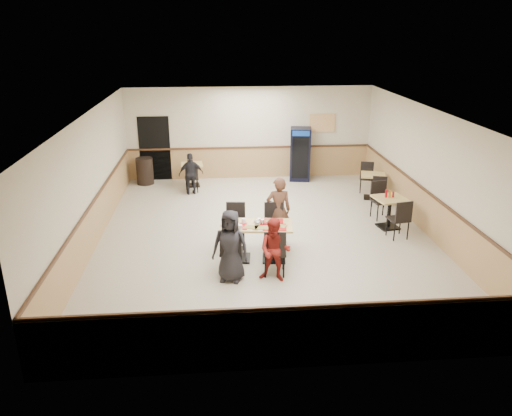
{
  "coord_description": "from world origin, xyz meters",
  "views": [
    {
      "loc": [
        -1.17,
        -11.13,
        4.86
      ],
      "look_at": [
        -0.26,
        -0.5,
        0.92
      ],
      "focal_mm": 35.0,
      "sensor_mm": 36.0,
      "label": 1
    }
  ],
  "objects": [
    {
      "name": "diner_man_opposite",
      "position": [
        0.28,
        -0.39,
        0.8
      ],
      "size": [
        0.59,
        0.39,
        1.6
      ],
      "primitive_type": "imported",
      "rotation": [
        0.0,
        0.0,
        3.16
      ],
      "color": "#533223",
      "rests_on": "ground"
    },
    {
      "name": "side_table_far_chair_south",
      "position": [
        3.44,
        1.94,
        0.47
      ],
      "size": [
        0.53,
        0.53,
        0.93
      ],
      "primitive_type": null,
      "rotation": [
        0.0,
        0.0,
        2.86
      ],
      "color": "black",
      "rests_on": "ground"
    },
    {
      "name": "back_table_chair_lone",
      "position": [
        -1.89,
        3.63,
        0.45
      ],
      "size": [
        0.46,
        0.46,
        0.91
      ],
      "primitive_type": null,
      "rotation": [
        0.0,
        0.0,
        3.23
      ],
      "color": "black",
      "rests_on": "ground"
    },
    {
      "name": "pepsi_cooler",
      "position": [
        1.63,
        4.59,
        0.86
      ],
      "size": [
        0.75,
        0.75,
        1.72
      ],
      "rotation": [
        0.0,
        0.0,
        -0.16
      ],
      "color": "black",
      "rests_on": "ground"
    },
    {
      "name": "trash_bin",
      "position": [
        -3.41,
        4.55,
        0.43
      ],
      "size": [
        0.54,
        0.54,
        0.85
      ],
      "primitive_type": "cylinder",
      "color": "black",
      "rests_on": "ground"
    },
    {
      "name": "main_chairs",
      "position": [
        -0.37,
        -1.26,
        0.52
      ],
      "size": [
        1.55,
        1.94,
        1.05
      ],
      "rotation": [
        0.0,
        0.0,
        -0.11
      ],
      "color": "black",
      "rests_on": "ground"
    },
    {
      "name": "side_table_near",
      "position": [
        3.17,
        0.27,
        0.53
      ],
      "size": [
        0.87,
        0.87,
        0.8
      ],
      "rotation": [
        0.0,
        0.0,
        0.18
      ],
      "color": "black",
      "rests_on": "ground"
    },
    {
      "name": "diner_woman_right",
      "position": [
        -0.03,
        -2.24,
        0.66
      ],
      "size": [
        0.77,
        0.68,
        1.32
      ],
      "primitive_type": "imported",
      "rotation": [
        0.0,
        0.0,
        -0.32
      ],
      "color": "maroon",
      "rests_on": "ground"
    },
    {
      "name": "back_table",
      "position": [
        -1.89,
        4.2,
        0.48
      ],
      "size": [
        0.72,
        0.72,
        0.72
      ],
      "rotation": [
        0.0,
        0.0,
        0.09
      ],
      "color": "black",
      "rests_on": "ground"
    },
    {
      "name": "room_shell",
      "position": [
        1.78,
        2.55,
        0.58
      ],
      "size": [
        10.0,
        10.0,
        10.0
      ],
      "color": "silver",
      "rests_on": "ground"
    },
    {
      "name": "tabletop_clutter",
      "position": [
        -0.37,
        -1.34,
        0.85
      ],
      "size": [
        1.43,
        0.71,
        0.12
      ],
      "rotation": [
        0.0,
        0.0,
        -0.11
      ],
      "color": "red",
      "rests_on": "main_table"
    },
    {
      "name": "diner_woman_left",
      "position": [
        -0.91,
        -2.15,
        0.74
      ],
      "size": [
        0.83,
        0.66,
        1.49
      ],
      "primitive_type": "imported",
      "rotation": [
        0.0,
        0.0,
        -0.28
      ],
      "color": "black",
      "rests_on": "ground"
    },
    {
      "name": "side_table_far",
      "position": [
        3.44,
        2.53,
        0.49
      ],
      "size": [
        0.85,
        0.85,
        0.73
      ],
      "rotation": [
        0.0,
        0.0,
        -0.28
      ],
      "color": "black",
      "rests_on": "ground"
    },
    {
      "name": "ground",
      "position": [
        0.0,
        0.0,
        0.0
      ],
      "size": [
        10.0,
        10.0,
        0.0
      ],
      "primitive_type": "plane",
      "color": "beige",
      "rests_on": "ground"
    },
    {
      "name": "side_table_near_chair_south",
      "position": [
        3.17,
        -0.37,
        0.5
      ],
      "size": [
        0.54,
        0.54,
        1.01
      ],
      "primitive_type": null,
      "rotation": [
        0.0,
        0.0,
        3.32
      ],
      "color": "black",
      "rests_on": "ground"
    },
    {
      "name": "side_table_far_chair_north",
      "position": [
        3.44,
        3.12,
        0.47
      ],
      "size": [
        0.53,
        0.53,
        0.93
      ],
      "primitive_type": null,
      "rotation": [
        0.0,
        0.0,
        -0.28
      ],
      "color": "black",
      "rests_on": "ground"
    },
    {
      "name": "lone_diner",
      "position": [
        -1.89,
        3.39,
        0.63
      ],
      "size": [
        0.78,
        0.44,
        1.26
      ],
      "primitive_type": "imported",
      "rotation": [
        0.0,
        0.0,
        3.33
      ],
      "color": "black",
      "rests_on": "ground"
    },
    {
      "name": "side_table_near_chair_north",
      "position": [
        3.17,
        0.91,
        0.5
      ],
      "size": [
        0.54,
        0.54,
        1.01
      ],
      "primitive_type": null,
      "rotation": [
        0.0,
        0.0,
        0.18
      ],
      "color": "black",
      "rests_on": "ground"
    },
    {
      "name": "main_table",
      "position": [
        -0.31,
        -1.27,
        0.55
      ],
      "size": [
        1.61,
        0.93,
        0.83
      ],
      "rotation": [
        0.0,
        0.0,
        -0.11
      ],
      "color": "black",
      "rests_on": "ground"
    },
    {
      "name": "condiment_caddy",
      "position": [
        3.14,
        0.32,
        0.88
      ],
      "size": [
        0.23,
        0.06,
        0.2
      ],
      "color": "#A30B13",
      "rests_on": "side_table_near"
    }
  ]
}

